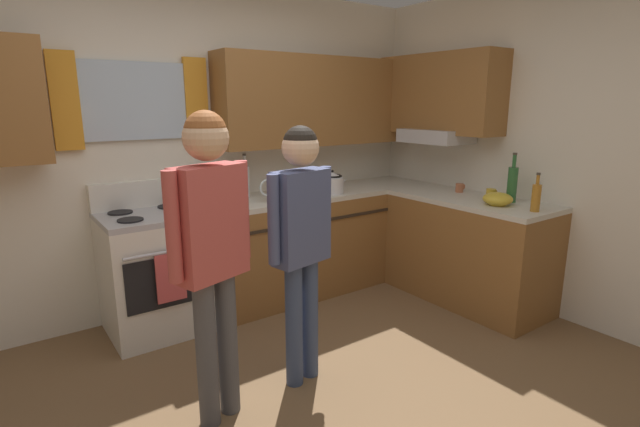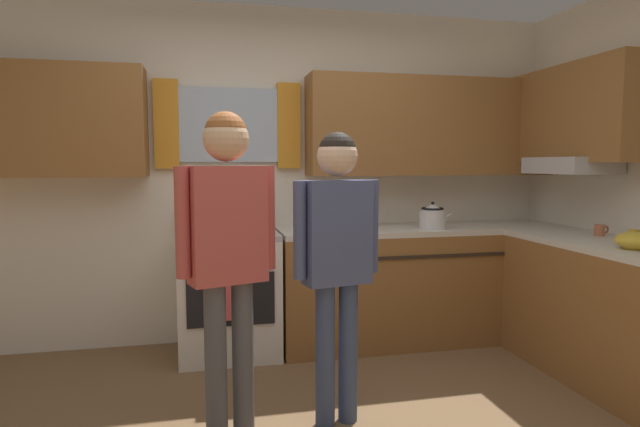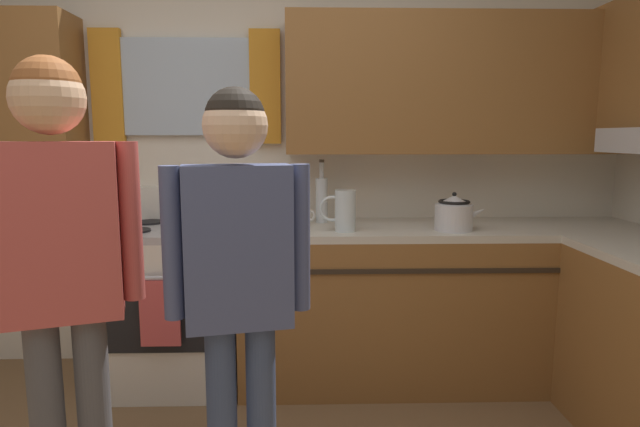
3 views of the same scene
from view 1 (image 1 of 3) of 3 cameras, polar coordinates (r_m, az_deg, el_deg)
The scene contains 16 objects.
ground_plane at distance 2.81m, azimuth -0.69°, elevation -23.40°, with size 12.00×12.00×0.00m, color brown.
back_wall_unit at distance 3.90m, azimuth -15.89°, elevation 9.61°, with size 4.60×0.42×2.60m.
right_wall_unit at distance 4.10m, azimuth 26.00°, elevation 7.96°, with size 0.52×4.05×2.60m.
kitchen_counter_run at distance 4.27m, azimuth 6.52°, elevation -3.52°, with size 2.28×1.99×0.90m.
stove_oven at distance 3.72m, azimuth -19.25°, elevation -6.48°, with size 0.71×0.67×1.10m.
bottle_tall_clear at distance 3.99m, azimuth -9.02°, elevation 3.93°, with size 0.07×0.07×0.37m.
bottle_oil_amber at distance 3.77m, azimuth 24.65°, elevation 1.84°, with size 0.06×0.06×0.29m.
bottle_wine_green at distance 4.05m, azimuth 22.21°, elevation 3.39°, with size 0.08×0.08×0.39m.
mug_mustard_yellow at distance 4.11m, azimuth 19.98°, elevation 2.22°, with size 0.12×0.08×0.09m.
cup_terracotta at distance 4.37m, azimuth 16.53°, elevation 3.00°, with size 0.11×0.07×0.08m.
mug_ceramic_white at distance 3.89m, azimuth -10.03°, elevation 2.26°, with size 0.13×0.08×0.09m.
stovetop_kettle at distance 4.12m, azimuth 1.52°, elevation 3.75°, with size 0.27×0.20×0.21m.
water_pitcher at distance 3.79m, azimuth -5.55°, elevation 3.10°, with size 0.19×0.11×0.22m.
mixing_bowl at distance 3.90m, azimuth 20.68°, elevation 1.62°, with size 0.22×0.22×0.10m.
adult_left at distance 2.42m, azimuth -13.03°, elevation -2.50°, with size 0.49×0.26×1.64m.
adult_in_plaid at distance 2.72m, azimuth -2.29°, elevation -1.61°, with size 0.48×0.22×1.56m.
Camera 1 is at (-1.29, -1.85, 1.68)m, focal length 26.49 mm.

